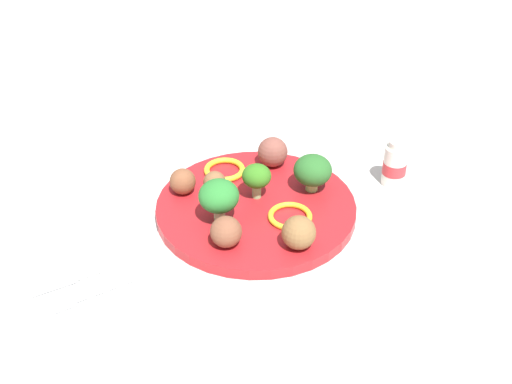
% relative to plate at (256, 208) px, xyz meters
% --- Properties ---
extents(ground_plane, '(4.00, 4.00, 0.00)m').
position_rel_plate_xyz_m(ground_plane, '(0.00, 0.00, -0.01)').
color(ground_plane, beige).
extents(plate, '(0.28, 0.28, 0.02)m').
position_rel_plate_xyz_m(plate, '(0.00, 0.00, 0.00)').
color(plate, red).
rests_on(plate, ground_plane).
extents(broccoli_floret_back_right, '(0.05, 0.05, 0.06)m').
position_rel_plate_xyz_m(broccoli_floret_back_right, '(0.06, 0.01, 0.05)').
color(broccoli_floret_back_right, '#94B87E').
rests_on(broccoli_floret_back_right, plate).
extents(broccoli_floret_mid_right, '(0.04, 0.04, 0.05)m').
position_rel_plate_xyz_m(broccoli_floret_mid_right, '(-0.01, -0.01, 0.04)').
color(broccoli_floret_mid_right, '#8DBC78').
rests_on(broccoli_floret_mid_right, plate).
extents(broccoli_floret_mid_left, '(0.05, 0.05, 0.05)m').
position_rel_plate_xyz_m(broccoli_floret_mid_left, '(-0.09, 0.01, 0.04)').
color(broccoli_floret_mid_left, '#97CE70').
rests_on(broccoli_floret_mid_left, plate).
extents(meatball_near_rim, '(0.03, 0.03, 0.03)m').
position_rel_plate_xyz_m(meatball_near_rim, '(0.04, -0.05, 0.02)').
color(meatball_near_rim, brown).
rests_on(meatball_near_rim, plate).
extents(meatball_mid_left, '(0.04, 0.04, 0.04)m').
position_rel_plate_xyz_m(meatball_mid_left, '(-0.00, 0.11, 0.03)').
color(meatball_mid_left, brown).
rests_on(meatball_mid_left, plate).
extents(meatball_far_rim, '(0.04, 0.04, 0.04)m').
position_rel_plate_xyz_m(meatball_far_rim, '(0.08, -0.08, 0.03)').
color(meatball_far_rim, brown).
rests_on(meatball_far_rim, plate).
extents(meatball_mid_right, '(0.04, 0.04, 0.04)m').
position_rel_plate_xyz_m(meatball_mid_right, '(0.08, 0.06, 0.03)').
color(meatball_mid_right, brown).
rests_on(meatball_mid_right, plate).
extents(meatball_front_right, '(0.05, 0.05, 0.05)m').
position_rel_plate_xyz_m(meatball_front_right, '(-0.07, -0.07, 0.03)').
color(meatball_front_right, brown).
rests_on(meatball_front_right, plate).
extents(pepper_ring_mid_left, '(0.08, 0.08, 0.01)m').
position_rel_plate_xyz_m(pepper_ring_mid_left, '(-0.00, -0.09, 0.01)').
color(pepper_ring_mid_left, yellow).
rests_on(pepper_ring_mid_left, plate).
extents(pepper_ring_far_rim, '(0.08, 0.08, 0.01)m').
position_rel_plate_xyz_m(pepper_ring_far_rim, '(-0.02, 0.05, 0.01)').
color(pepper_ring_far_rim, yellow).
rests_on(pepper_ring_far_rim, plate).
extents(napkin, '(0.17, 0.12, 0.01)m').
position_rel_plate_xyz_m(napkin, '(0.25, 0.03, -0.01)').
color(napkin, white).
rests_on(napkin, ground_plane).
extents(fork, '(0.12, 0.02, 0.01)m').
position_rel_plate_xyz_m(fork, '(0.25, 0.05, -0.00)').
color(fork, silver).
rests_on(fork, napkin).
extents(knife, '(0.15, 0.02, 0.01)m').
position_rel_plate_xyz_m(knife, '(0.25, 0.01, -0.00)').
color(knife, white).
rests_on(knife, napkin).
extents(yogurt_bottle, '(0.04, 0.04, 0.07)m').
position_rel_plate_xyz_m(yogurt_bottle, '(-0.21, 0.04, 0.02)').
color(yogurt_bottle, white).
rests_on(yogurt_bottle, ground_plane).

